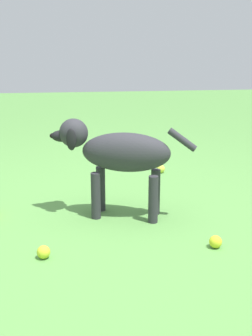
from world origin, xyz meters
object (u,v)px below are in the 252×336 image
Objects in this scene: dog at (117,154)px; tennis_ball_2 at (216,242)px; tennis_ball_0 at (44,252)px; tennis_ball_1 at (161,169)px.

dog reaches higher than tennis_ball_2.
tennis_ball_2 is (-0.87, 0.00, 0.00)m from tennis_ball_0.
tennis_ball_1 is 1.36m from tennis_ball_2.
tennis_ball_2 is (-0.44, 0.51, -0.36)m from dog.
tennis_ball_1 is at bearing -90.21° from tennis_ball_2.
tennis_ball_0 is at bearing -0.16° from tennis_ball_2.
tennis_ball_0 is 0.87m from tennis_ball_2.
tennis_ball_0 is at bearing 67.49° from dog.
tennis_ball_0 is 1.00× the size of tennis_ball_1.
tennis_ball_0 and tennis_ball_1 have the same top height.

